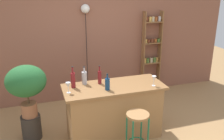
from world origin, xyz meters
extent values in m
cube|color=#8C5642|center=(0.00, 1.95, 1.40)|extent=(6.40, 0.10, 2.80)
cube|color=#9E7042|center=(0.00, 0.30, 0.43)|extent=(1.48, 0.62, 0.86)
cube|color=olive|center=(0.00, 0.30, 0.88)|extent=(1.60, 0.67, 0.04)
cylinder|color=#196642|center=(0.28, -0.42, 0.33)|extent=(0.02, 0.02, 0.65)
cylinder|color=#196642|center=(0.05, -0.18, 0.33)|extent=(0.02, 0.02, 0.65)
cylinder|color=#196642|center=(0.28, -0.18, 0.33)|extent=(0.02, 0.02, 0.65)
cylinder|color=#9E7042|center=(0.16, -0.30, 0.67)|extent=(0.33, 0.33, 0.03)
cube|color=olive|center=(1.18, 1.80, 0.94)|extent=(0.02, 0.16, 1.88)
cube|color=olive|center=(1.60, 1.80, 0.94)|extent=(0.02, 0.16, 1.88)
cube|color=olive|center=(1.39, 1.80, 0.23)|extent=(0.40, 0.16, 0.02)
cylinder|color=#4C7033|center=(1.26, 1.81, 0.29)|extent=(0.06, 0.06, 0.09)
cylinder|color=brown|center=(1.39, 1.80, 0.29)|extent=(0.06, 0.06, 0.09)
cylinder|color=brown|center=(1.53, 1.80, 0.29)|extent=(0.06, 0.06, 0.09)
cube|color=olive|center=(1.39, 1.80, 0.70)|extent=(0.40, 0.16, 0.02)
cylinder|color=gold|center=(1.23, 1.79, 0.77)|extent=(0.06, 0.06, 0.11)
cylinder|color=#4C7033|center=(1.31, 1.79, 0.77)|extent=(0.06, 0.06, 0.11)
cylinder|color=beige|center=(1.40, 1.79, 0.77)|extent=(0.06, 0.06, 0.11)
cylinder|color=#4C7033|center=(1.48, 1.79, 0.77)|extent=(0.06, 0.06, 0.11)
cylinder|color=#AD7A38|center=(1.55, 1.79, 0.77)|extent=(0.06, 0.06, 0.11)
cube|color=olive|center=(1.39, 1.80, 1.17)|extent=(0.40, 0.16, 0.02)
cylinder|color=gold|center=(1.24, 1.81, 1.22)|extent=(0.07, 0.07, 0.08)
cylinder|color=brown|center=(1.31, 1.79, 1.22)|extent=(0.07, 0.07, 0.08)
cylinder|color=brown|center=(1.39, 1.80, 1.22)|extent=(0.07, 0.07, 0.08)
cylinder|color=#994C23|center=(1.48, 1.80, 1.22)|extent=(0.07, 0.07, 0.08)
cylinder|color=#4C7033|center=(1.55, 1.79, 1.22)|extent=(0.07, 0.07, 0.08)
cube|color=olive|center=(1.39, 1.80, 1.64)|extent=(0.40, 0.16, 0.02)
cylinder|color=brown|center=(1.24, 1.79, 1.70)|extent=(0.06, 0.06, 0.11)
cylinder|color=gold|center=(1.32, 1.79, 1.70)|extent=(0.06, 0.06, 0.11)
cylinder|color=beige|center=(1.39, 1.80, 1.70)|extent=(0.06, 0.06, 0.11)
cylinder|color=#994C23|center=(1.46, 1.79, 1.70)|extent=(0.06, 0.06, 0.11)
cylinder|color=silver|center=(1.55, 1.80, 1.70)|extent=(0.06, 0.06, 0.11)
cylinder|color=#2D2823|center=(-1.32, 0.62, 0.21)|extent=(0.31, 0.31, 0.41)
cylinder|color=#935B3D|center=(-1.32, 0.62, 0.53)|extent=(0.25, 0.25, 0.23)
cylinder|color=brown|center=(-1.32, 0.62, 0.72)|extent=(0.03, 0.03, 0.16)
ellipsoid|color=#23602D|center=(-1.32, 0.62, 1.02)|extent=(0.62, 0.56, 0.50)
cylinder|color=maroon|center=(-0.62, 0.43, 1.02)|extent=(0.07, 0.07, 0.24)
cylinder|color=maroon|center=(-0.62, 0.43, 1.19)|extent=(0.03, 0.03, 0.09)
cylinder|color=black|center=(-0.62, 0.43, 1.24)|extent=(0.03, 0.03, 0.01)
cylinder|color=#B2B2B7|center=(-0.43, 0.52, 1.00)|extent=(0.08, 0.08, 0.20)
cylinder|color=#B2B2B7|center=(-0.43, 0.52, 1.14)|extent=(0.03, 0.03, 0.08)
cylinder|color=black|center=(-0.43, 0.52, 1.19)|extent=(0.03, 0.03, 0.01)
cylinder|color=maroon|center=(-0.19, 0.46, 1.01)|extent=(0.06, 0.06, 0.21)
cylinder|color=maroon|center=(-0.19, 0.46, 1.15)|extent=(0.02, 0.02, 0.08)
cylinder|color=black|center=(-0.19, 0.46, 1.20)|extent=(0.03, 0.03, 0.01)
cylinder|color=navy|center=(-0.14, 0.18, 0.99)|extent=(0.07, 0.07, 0.18)
cylinder|color=navy|center=(-0.14, 0.18, 1.12)|extent=(0.03, 0.03, 0.07)
cylinder|color=black|center=(-0.14, 0.18, 1.16)|extent=(0.03, 0.03, 0.01)
cylinder|color=silver|center=(0.60, 0.11, 0.90)|extent=(0.06, 0.06, 0.00)
cylinder|color=silver|center=(0.60, 0.11, 0.94)|extent=(0.01, 0.01, 0.07)
cone|color=silver|center=(0.60, 0.11, 1.02)|extent=(0.07, 0.07, 0.08)
cylinder|color=silver|center=(-0.72, 0.25, 0.90)|extent=(0.06, 0.06, 0.00)
cylinder|color=silver|center=(-0.72, 0.25, 0.94)|extent=(0.01, 0.01, 0.07)
cone|color=silver|center=(-0.72, 0.25, 1.02)|extent=(0.07, 0.07, 0.08)
cylinder|color=black|center=(-0.10, 1.84, 0.98)|extent=(0.01, 0.01, 1.96)
sphere|color=white|center=(-0.10, 1.84, 1.96)|extent=(0.18, 0.18, 0.18)
camera|label=1|loc=(-1.12, -3.14, 2.42)|focal=39.65mm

